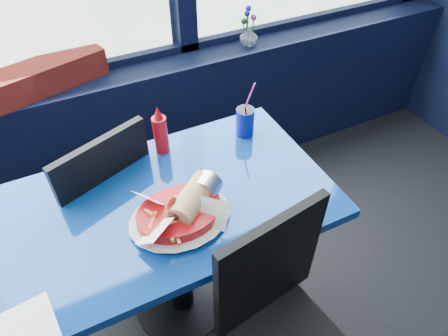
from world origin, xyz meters
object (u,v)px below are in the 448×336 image
(planter_box, at_px, (37,78))
(soda_cup, at_px, (245,121))
(near_table, at_px, (171,231))
(chair_near_back, at_px, (120,193))
(chair_near_front, at_px, (279,326))
(flower_vase, at_px, (249,34))
(food_basket, at_px, (181,211))
(ketchup_bottle, at_px, (160,132))

(planter_box, xyz_separation_m, soda_cup, (0.73, -0.66, -0.05))
(near_table, bearing_deg, chair_near_back, 110.84)
(chair_near_front, relative_size, flower_vase, 4.48)
(planter_box, relative_size, food_basket, 1.76)
(ketchup_bottle, relative_size, soda_cup, 0.82)
(near_table, xyz_separation_m, chair_near_back, (-0.12, 0.32, -0.04))
(ketchup_bottle, bearing_deg, food_basket, -99.91)
(soda_cup, bearing_deg, food_basket, -142.64)
(chair_near_back, xyz_separation_m, ketchup_bottle, (0.21, -0.06, 0.31))
(food_basket, bearing_deg, chair_near_back, 93.84)
(flower_vase, relative_size, food_basket, 0.59)
(food_basket, bearing_deg, chair_near_front, -82.11)
(planter_box, xyz_separation_m, ketchup_bottle, (0.38, -0.60, -0.02))
(chair_near_back, distance_m, flower_vase, 1.10)
(chair_near_back, bearing_deg, flower_vase, -171.83)
(planter_box, bearing_deg, chair_near_back, -88.88)
(near_table, distance_m, chair_near_front, 0.54)
(chair_near_front, height_order, food_basket, chair_near_front)
(food_basket, bearing_deg, soda_cup, 23.01)
(flower_vase, xyz_separation_m, soda_cup, (-0.36, -0.62, -0.05))
(chair_near_front, xyz_separation_m, flower_vase, (0.61, 1.34, 0.32))
(food_basket, height_order, ketchup_bottle, ketchup_bottle)
(chair_near_front, distance_m, food_basket, 0.50)
(planter_box, bearing_deg, near_table, -87.65)
(ketchup_bottle, bearing_deg, soda_cup, -8.35)
(chair_near_front, bearing_deg, flower_vase, 56.84)
(chair_near_front, distance_m, chair_near_back, 0.89)
(flower_vase, distance_m, ketchup_bottle, 0.91)
(near_table, xyz_separation_m, chair_near_front, (0.18, -0.51, -0.02))
(chair_near_back, distance_m, ketchup_bottle, 0.38)
(flower_vase, bearing_deg, chair_near_front, -114.53)
(planter_box, bearing_deg, soda_cup, -58.24)
(chair_near_back, relative_size, flower_vase, 4.37)
(near_table, bearing_deg, flower_vase, 46.39)
(chair_near_front, relative_size, planter_box, 1.49)
(planter_box, distance_m, ketchup_bottle, 0.71)
(chair_near_front, height_order, soda_cup, soda_cup)
(food_basket, bearing_deg, planter_box, 93.49)
(chair_near_front, xyz_separation_m, planter_box, (-0.48, 1.38, 0.32))
(chair_near_back, distance_m, soda_cup, 0.64)
(planter_box, distance_m, food_basket, 1.03)
(near_table, height_order, soda_cup, soda_cup)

